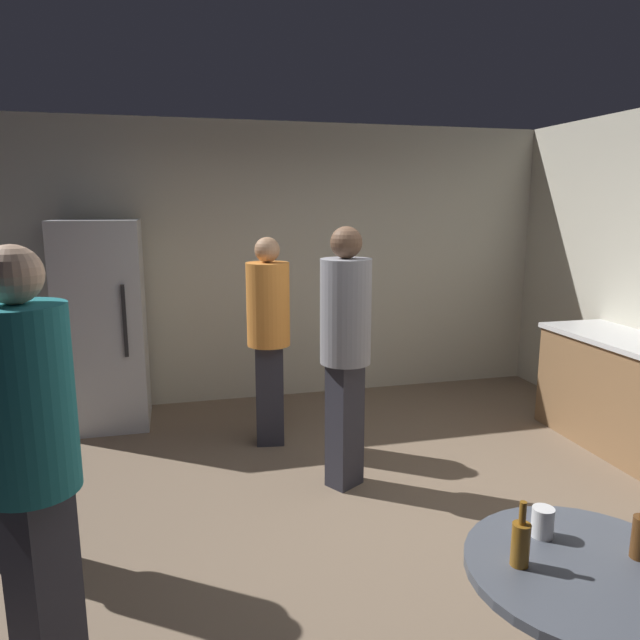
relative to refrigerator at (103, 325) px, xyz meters
The scene contains 10 objects.
ground_plane 2.98m from the refrigerator, 51.12° to the right, with size 5.20×5.20×0.10m, color #7A6651.
wall_back 1.88m from the refrigerator, 13.63° to the left, with size 5.32×0.06×2.70m, color beige.
refrigerator is the anchor object (origin of this frame).
kitchen_counter 4.41m from the refrigerator, 22.51° to the right, with size 0.64×1.71×0.90m.
foreground_table 4.23m from the refrigerator, 62.98° to the right, with size 0.80×0.80×0.73m.
beer_bottle_amber 4.07m from the refrigerator, 65.26° to the right, with size 0.06×0.06×0.23m.
plastic_cup_white 4.03m from the refrigerator, 62.14° to the right, with size 0.08×0.08×0.11m, color white.
person_in_teal_shirt 3.05m from the refrigerator, 88.44° to the right, with size 0.48×0.48×1.79m.
person_in_gray_shirt 2.36m from the refrigerator, 43.54° to the right, with size 0.47×0.47×1.79m.
person_in_orange_shirt 1.54m from the refrigerator, 30.74° to the right, with size 0.39×0.39×1.68m.
Camera 1 is at (-1.14, -3.04, 1.92)m, focal length 32.57 mm.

